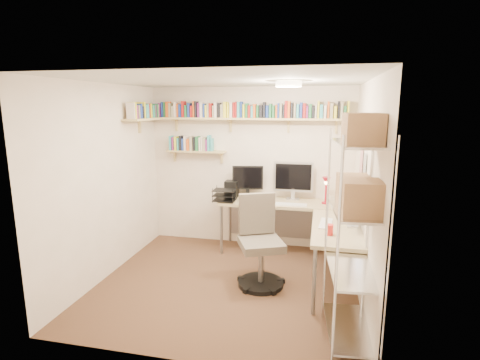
% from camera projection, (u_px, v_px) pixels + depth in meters
% --- Properties ---
extents(ground, '(3.20, 3.20, 0.00)m').
position_uv_depth(ground, '(227.00, 284.00, 4.74)').
color(ground, '#44261D').
rests_on(ground, ground).
extents(room_shell, '(3.24, 3.04, 2.52)m').
position_uv_depth(room_shell, '(226.00, 163.00, 4.44)').
color(room_shell, beige).
rests_on(room_shell, ground).
extents(wall_shelves, '(3.12, 1.09, 0.80)m').
position_uv_depth(wall_shelves, '(220.00, 118.00, 5.67)').
color(wall_shelves, '#DBC17C').
rests_on(wall_shelves, ground).
extents(corner_desk, '(2.13, 2.08, 1.39)m').
position_uv_depth(corner_desk, '(290.00, 207.00, 5.35)').
color(corner_desk, tan).
rests_on(corner_desk, ground).
extents(office_chair, '(0.66, 0.67, 1.14)m').
position_uv_depth(office_chair, '(260.00, 247.00, 4.67)').
color(office_chair, black).
rests_on(office_chair, ground).
extents(wire_rack, '(0.50, 0.90, 2.16)m').
position_uv_depth(wire_rack, '(358.00, 194.00, 3.24)').
color(wire_rack, silver).
rests_on(wire_rack, ground).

